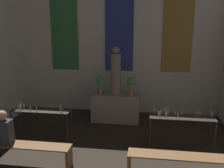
# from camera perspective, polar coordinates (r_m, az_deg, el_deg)

# --- Properties ---
(wall_back) EXTENTS (6.84, 0.16, 4.53)m
(wall_back) POSITION_cam_1_polar(r_m,az_deg,el_deg) (8.35, 1.71, 8.90)
(wall_back) COLOR silver
(wall_back) RESTS_ON ground_plane
(altar) EXTENTS (1.47, 0.59, 0.87)m
(altar) POSITION_cam_1_polar(r_m,az_deg,el_deg) (7.80, 0.83, -5.39)
(altar) COLOR gray
(altar) RESTS_ON ground_plane
(statue) EXTENTS (0.31, 0.31, 1.46)m
(statue) POSITION_cam_1_polar(r_m,az_deg,el_deg) (7.52, 0.86, 2.66)
(statue) COLOR gray
(statue) RESTS_ON altar
(flower_vase_left) EXTENTS (0.28, 0.28, 0.55)m
(flower_vase_left) POSITION_cam_1_polar(r_m,az_deg,el_deg) (7.66, -2.69, 0.35)
(flower_vase_left) COLOR #937A5B
(flower_vase_left) RESTS_ON altar
(flower_vase_right) EXTENTS (0.28, 0.28, 0.55)m
(flower_vase_right) POSITION_cam_1_polar(r_m,az_deg,el_deg) (7.54, 4.44, 0.12)
(flower_vase_right) COLOR #937A5B
(flower_vase_right) RESTS_ON altar
(candle_rack_left) EXTENTS (1.58, 0.45, 0.95)m
(candle_rack_left) POSITION_cam_1_polar(r_m,az_deg,el_deg) (6.95, -15.94, -6.30)
(candle_rack_left) COLOR #332D28
(candle_rack_left) RESTS_ON ground_plane
(candle_rack_right) EXTENTS (1.58, 0.45, 0.95)m
(candle_rack_right) POSITION_cam_1_polar(r_m,az_deg,el_deg) (6.44, 15.60, -7.86)
(candle_rack_right) COLOR #332D28
(candle_rack_right) RESTS_ON ground_plane
(pew_back_left) EXTENTS (2.39, 0.36, 0.46)m
(pew_back_left) POSITION_cam_1_polar(r_m,az_deg,el_deg) (5.92, -20.94, -13.66)
(pew_back_left) COLOR brown
(pew_back_left) RESTS_ON ground_plane
(pew_back_right) EXTENTS (2.39, 0.36, 0.46)m
(pew_back_right) POSITION_cam_1_polar(r_m,az_deg,el_deg) (5.33, 17.11, -16.54)
(pew_back_right) COLOR brown
(pew_back_right) RESTS_ON ground_plane
(person_seated) EXTENTS (0.36, 0.24, 0.74)m
(person_seated) POSITION_cam_1_polar(r_m,az_deg,el_deg) (5.87, -23.62, -9.38)
(person_seated) COLOR #383D47
(person_seated) RESTS_ON pew_back_left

